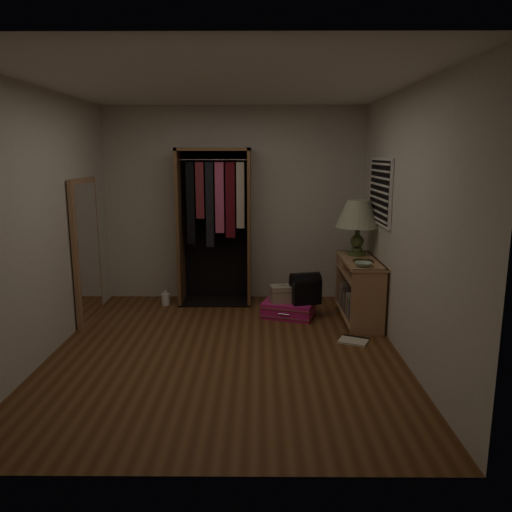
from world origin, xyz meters
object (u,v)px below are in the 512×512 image
at_px(pink_suitcase, 289,309).
at_px(black_bag, 305,287).
at_px(open_wardrobe, 215,214).
at_px(floor_mirror, 87,251).
at_px(white_jug, 166,299).
at_px(table_lamp, 358,215).
at_px(console_bookshelf, 358,288).
at_px(train_case, 283,294).

bearing_deg(pink_suitcase, black_bag, 3.09).
relative_size(open_wardrobe, black_bag, 5.22).
distance_m(floor_mirror, pink_suitcase, 2.52).
relative_size(pink_suitcase, black_bag, 1.86).
bearing_deg(white_jug, table_lamp, -7.63).
distance_m(pink_suitcase, table_lamp, 1.43).
bearing_deg(floor_mirror, white_jug, 36.99).
height_order(console_bookshelf, train_case, console_bookshelf).
distance_m(floor_mirror, white_jug, 1.26).
relative_size(pink_suitcase, white_jug, 3.84).
height_order(floor_mirror, black_bag, floor_mirror).
xyz_separation_m(console_bookshelf, train_case, (-0.91, 0.07, -0.10)).
height_order(console_bookshelf, pink_suitcase, console_bookshelf).
bearing_deg(floor_mirror, black_bag, 1.84).
bearing_deg(train_case, console_bookshelf, -13.56).
height_order(table_lamp, white_jug, table_lamp).
height_order(console_bookshelf, table_lamp, table_lamp).
bearing_deg(open_wardrobe, console_bookshelf, -22.14).
bearing_deg(table_lamp, white_jug, 172.37).
xyz_separation_m(open_wardrobe, train_case, (0.88, -0.66, -0.90)).
distance_m(open_wardrobe, train_case, 1.42).
height_order(black_bag, table_lamp, table_lamp).
xyz_separation_m(pink_suitcase, train_case, (-0.07, -0.02, 0.20)).
relative_size(pink_suitcase, table_lamp, 1.08).
xyz_separation_m(console_bookshelf, floor_mirror, (-3.24, -0.05, 0.46)).
distance_m(black_bag, table_lamp, 1.09).
bearing_deg(floor_mirror, table_lamp, 4.80).
height_order(pink_suitcase, table_lamp, table_lamp).
bearing_deg(pink_suitcase, open_wardrobe, 163.67).
bearing_deg(pink_suitcase, console_bookshelf, 11.71).
bearing_deg(open_wardrobe, train_case, -36.85).
xyz_separation_m(train_case, white_jug, (-1.53, 0.48, -0.21)).
height_order(floor_mirror, white_jug, floor_mirror).
xyz_separation_m(open_wardrobe, black_bag, (1.14, -0.69, -0.81)).
bearing_deg(table_lamp, console_bookshelf, -91.11).
distance_m(open_wardrobe, floor_mirror, 1.68).
xyz_separation_m(black_bag, white_jug, (-1.80, 0.52, -0.30)).
distance_m(console_bookshelf, pink_suitcase, 0.89).
height_order(open_wardrobe, train_case, open_wardrobe).
distance_m(train_case, table_lamp, 1.33).
bearing_deg(black_bag, open_wardrobe, 134.73).
bearing_deg(white_jug, floor_mirror, -143.01).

